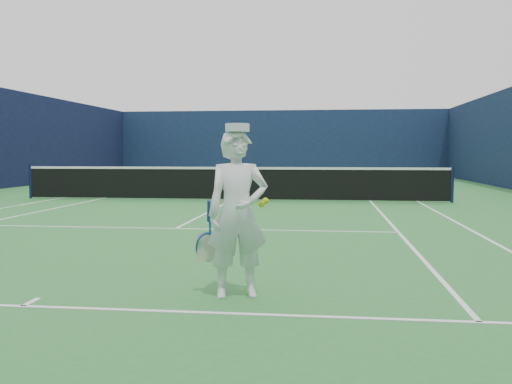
{
  "coord_description": "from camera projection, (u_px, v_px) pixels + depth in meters",
  "views": [
    {
      "loc": [
        2.81,
        -16.83,
        1.45
      ],
      "look_at": [
        1.94,
        -9.75,
        0.95
      ],
      "focal_mm": 40.0,
      "sensor_mm": 36.0,
      "label": 1
    }
  ],
  "objects": [
    {
      "name": "ground",
      "position": [
        232.0,
        200.0,
        17.1
      ],
      "size": [
        80.0,
        80.0,
        0.0
      ],
      "primitive_type": "plane",
      "color": "#2C7432",
      "rests_on": "ground"
    },
    {
      "name": "court_markings",
      "position": [
        232.0,
        200.0,
        17.1
      ],
      "size": [
        11.03,
        23.83,
        0.01
      ],
      "color": "white",
      "rests_on": "ground"
    },
    {
      "name": "windscreen_fence",
      "position": [
        232.0,
        134.0,
        16.96
      ],
      "size": [
        20.12,
        36.12,
        4.0
      ],
      "color": "#0F1C3A",
      "rests_on": "ground"
    },
    {
      "name": "tennis_net",
      "position": [
        232.0,
        182.0,
        17.06
      ],
      "size": [
        12.88,
        0.09,
        1.07
      ],
      "color": "#141E4C",
      "rests_on": "ground"
    },
    {
      "name": "tennis_player",
      "position": [
        237.0,
        213.0,
        5.67
      ],
      "size": [
        0.83,
        0.56,
        1.73
      ],
      "rotation": [
        0.0,
        0.0,
        0.29
      ],
      "color": "white",
      "rests_on": "ground"
    }
  ]
}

